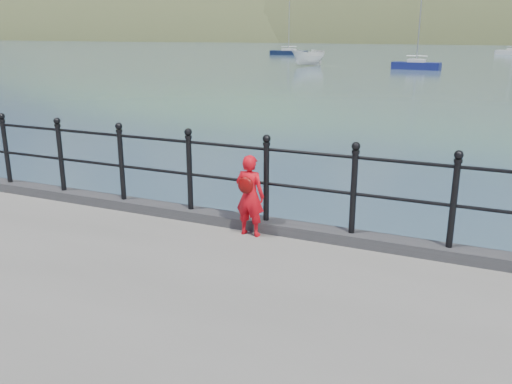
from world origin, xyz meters
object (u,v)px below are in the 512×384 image
at_px(sailboat_left, 289,53).
at_px(child, 250,195).
at_px(railing, 227,168).
at_px(sailboat_port, 416,66).
at_px(launch_white, 308,57).

bearing_deg(sailboat_left, child, -69.92).
height_order(railing, sailboat_port, sailboat_port).
bearing_deg(railing, sailboat_port, 95.03).
bearing_deg(sailboat_left, sailboat_port, -47.95).
distance_m(child, sailboat_port, 49.80).
height_order(launch_white, sailboat_port, sailboat_port).
distance_m(railing, launch_white, 52.62).
xyz_separation_m(child, sailboat_port, (-4.81, 49.55, -1.22)).
relative_size(railing, child, 16.32).
relative_size(railing, sailboat_left, 2.24).
height_order(launch_white, sailboat_left, sailboat_left).
relative_size(child, sailboat_left, 0.14).
height_order(railing, launch_white, railing).
height_order(railing, child, railing).
height_order(child, sailboat_port, sailboat_port).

